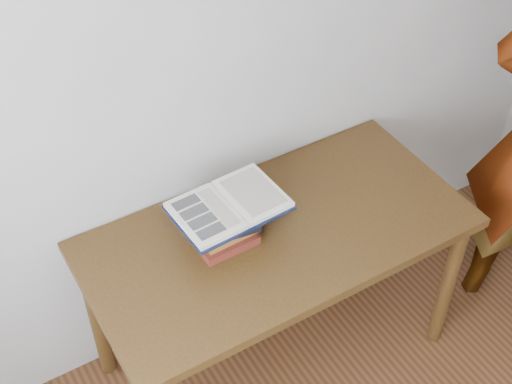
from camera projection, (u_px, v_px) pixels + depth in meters
desk at (277, 249)px, 2.70m from camera, size 1.44×0.72×0.77m
book_stack at (223, 227)px, 2.56m from camera, size 0.26×0.21×0.12m
open_book at (229, 206)px, 2.53m from camera, size 0.41×0.30×0.03m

